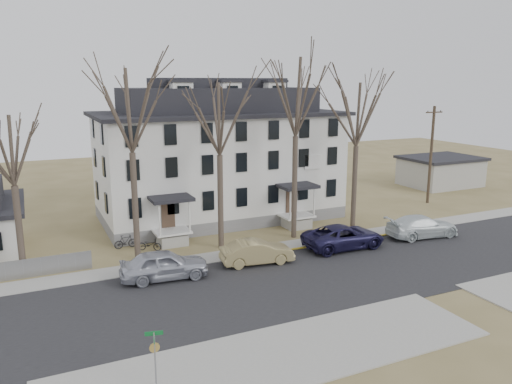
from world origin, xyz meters
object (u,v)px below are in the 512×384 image
tree_mid_left (219,114)px  bicycle_left (150,245)px  tree_far_left (130,105)px  tree_bungalow (10,146)px  tree_mid_right (358,110)px  car_silver (164,265)px  car_white (422,227)px  car_navy (344,237)px  street_sign (155,351)px  boarding_house (219,157)px  bicycle_right (126,242)px  tree_center (296,91)px  utility_pole_far (431,154)px  car_tan (257,252)px

tree_mid_left → bicycle_left: size_ratio=7.47×
tree_far_left → tree_bungalow: (-7.00, 0.00, -2.22)m
tree_mid_right → car_silver: 19.30m
car_white → car_silver: bearing=95.9°
car_navy → tree_far_left: bearing=75.9°
tree_mid_left → tree_bungalow: size_ratio=1.18×
tree_mid_right → car_silver: (-16.74, -4.09, -8.70)m
street_sign → car_silver: bearing=86.4°
boarding_house → bicycle_right: bearing=-149.6°
tree_mid_left → tree_bungalow: tree_mid_left is taller
tree_far_left → bicycle_left: bearing=51.9°
boarding_house → bicycle_left: boarding_house is taller
tree_center → street_sign: 22.71m
car_white → utility_pole_far: bearing=-39.4°
car_silver → tree_far_left: bearing=16.0°
tree_bungalow → tree_mid_left: bearing=0.0°
tree_mid_right → tree_bungalow: size_ratio=1.18×
street_sign → tree_mid_left: bearing=73.3°
tree_center → tree_bungalow: bearing=180.0°
tree_mid_right → utility_pole_far: bearing=19.3°
car_tan → bicycle_left: (-5.82, 5.53, -0.34)m
tree_bungalow → car_tan: bearing=-16.3°
tree_mid_left → tree_center: tree_center is taller
car_navy → street_sign: 19.72m
car_navy → street_sign: street_sign is taller
tree_far_left → utility_pole_far: size_ratio=1.44×
car_tan → tree_bungalow: bearing=81.1°
car_white → bicycle_right: bearing=78.3°
car_tan → bicycle_right: (-7.26, 6.78, -0.30)m
car_navy → tree_mid_right: bearing=-41.6°
tree_mid_right → utility_pole_far: (12.00, 4.20, -4.70)m
car_navy → tree_mid_left: bearing=65.6°
tree_mid_right → tree_bungalow: 24.54m
car_silver → bicycle_right: bearing=14.4°
bicycle_left → street_sign: (-3.54, -16.26, 1.19)m
boarding_house → car_white: bearing=-45.8°
boarding_house → tree_bungalow: size_ratio=1.93×
car_white → bicycle_left: (-19.83, 5.62, -0.39)m
tree_mid_right → street_sign: (-19.90, -14.81, -7.97)m
tree_mid_left → utility_pole_far: 24.33m
boarding_house → tree_mid_right: tree_mid_right is taller
tree_center → car_silver: size_ratio=2.78×
tree_mid_left → street_sign: (-8.40, -14.81, -7.97)m
bicycle_left → tree_bungalow: bearing=130.3°
car_tan → bicycle_right: size_ratio=2.95×
street_sign → utility_pole_far: bearing=43.6°
tree_far_left → tree_bungalow: size_ratio=1.27×
tree_far_left → tree_center: bearing=0.0°
car_tan → tree_far_left: bearing=67.1°
boarding_house → bicycle_left: size_ratio=12.20×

